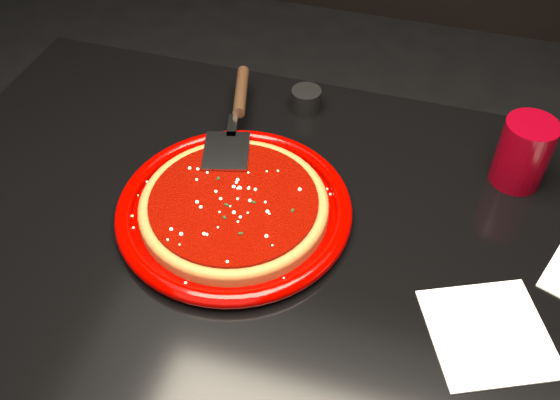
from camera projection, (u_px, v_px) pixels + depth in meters
The scene contains 11 objects.
table at pixel (288, 385), 1.13m from camera, with size 1.20×0.80×0.75m, color black.
plate at pixel (234, 209), 0.90m from camera, with size 0.34×0.34×0.03m, color #7D0100.
pizza_crust at pixel (234, 207), 0.90m from camera, with size 0.27×0.27×0.01m, color brown.
pizza_crust_rim at pixel (234, 204), 0.89m from camera, with size 0.27×0.27×0.02m, color brown.
pizza_sauce at pixel (234, 202), 0.89m from camera, with size 0.24×0.24×0.01m, color #750500.
parmesan_dusting at pixel (233, 198), 0.88m from camera, with size 0.23×0.23×0.01m, color #FFF0C5, non-canonical shape.
basil_flecks at pixel (233, 199), 0.88m from camera, with size 0.21×0.21×0.00m, color black, non-canonical shape.
pizza_server at pixel (235, 117), 1.00m from camera, with size 0.08×0.29×0.02m, color #B7B9BE, non-canonical shape.
cup at pixel (523, 153), 0.92m from camera, with size 0.08×0.08×0.11m, color maroon.
napkin_a at pixel (488, 333), 0.77m from camera, with size 0.14×0.14×0.00m, color silver.
ramekin at pixel (306, 100), 1.07m from camera, with size 0.05×0.05×0.04m, color black.
Camera 1 is at (0.14, -0.52, 1.42)m, focal length 40.00 mm.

